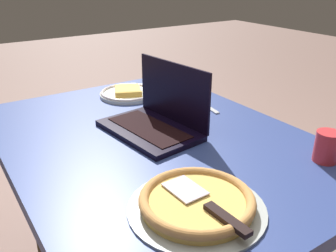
{
  "coord_description": "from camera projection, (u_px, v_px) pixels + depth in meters",
  "views": [
    {
      "loc": [
        0.93,
        -0.56,
        1.25
      ],
      "look_at": [
        -0.0,
        0.05,
        0.76
      ],
      "focal_mm": 39.1,
      "sensor_mm": 36.0,
      "label": 1
    }
  ],
  "objects": [
    {
      "name": "laptop",
      "position": [
        157.0,
        117.0,
        1.23
      ],
      "size": [
        0.37,
        0.26,
        0.22
      ],
      "color": "black",
      "rests_on": "dining_table"
    },
    {
      "name": "pizza_plate",
      "position": [
        128.0,
        93.0,
        1.57
      ],
      "size": [
        0.24,
        0.24,
        0.04
      ],
      "color": "white",
      "rests_on": "dining_table"
    },
    {
      "name": "pizza_tray",
      "position": [
        197.0,
        202.0,
        0.84
      ],
      "size": [
        0.32,
        0.32,
        0.04
      ],
      "color": "#A0A8A5",
      "rests_on": "dining_table"
    },
    {
      "name": "table_knife",
      "position": [
        202.0,
        103.0,
        1.48
      ],
      "size": [
        0.2,
        0.05,
        0.01
      ],
      "color": "silver",
      "rests_on": "dining_table"
    },
    {
      "name": "dining_table",
      "position": [
        155.0,
        153.0,
        1.22
      ],
      "size": [
        1.23,
        0.9,
        0.73
      ],
      "color": "navy",
      "rests_on": "ground_plane"
    },
    {
      "name": "drink_cup",
      "position": [
        327.0,
        146.0,
        1.04
      ],
      "size": [
        0.07,
        0.07,
        0.09
      ],
      "color": "red",
      "rests_on": "dining_table"
    }
  ]
}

